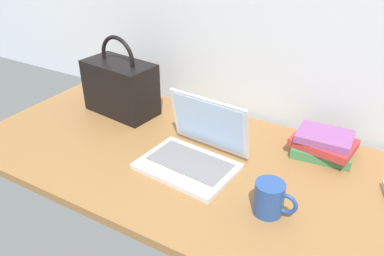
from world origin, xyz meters
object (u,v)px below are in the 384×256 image
(handbag, at_px, (121,86))
(book_stack, at_px, (323,144))
(laptop, at_px, (195,151))
(coffee_mug, at_px, (270,198))

(handbag, xyz_separation_m, book_stack, (0.82, 0.08, -0.07))
(handbag, bearing_deg, laptop, -21.43)
(laptop, xyz_separation_m, book_stack, (0.36, 0.26, -0.00))
(coffee_mug, bearing_deg, laptop, 159.97)
(laptop, distance_m, handbag, 0.50)
(coffee_mug, distance_m, handbag, 0.82)
(laptop, relative_size, coffee_mug, 2.65)
(coffee_mug, relative_size, handbag, 0.38)
(handbag, distance_m, book_stack, 0.83)
(handbag, relative_size, book_stack, 1.49)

